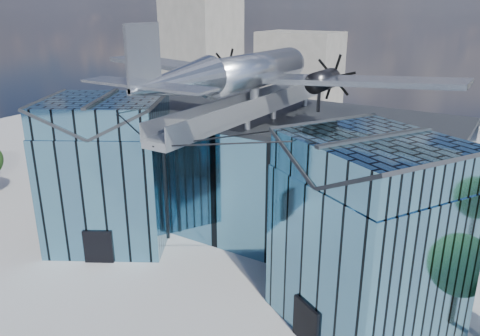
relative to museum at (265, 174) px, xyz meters
The scene contains 4 objects.
ground_plane 8.03m from the museum, 90.00° to the right, with size 120.00×120.00×0.00m, color gray.
museum is the anchor object (origin of this frame).
bg_towers 44.92m from the museum, 88.14° to the left, with size 77.00×24.50×26.00m.
tree_side_w 25.84m from the museum, 169.28° to the left, with size 4.38×4.38×5.62m.
Camera 1 is at (17.02, -25.33, 18.38)m, focal length 35.00 mm.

